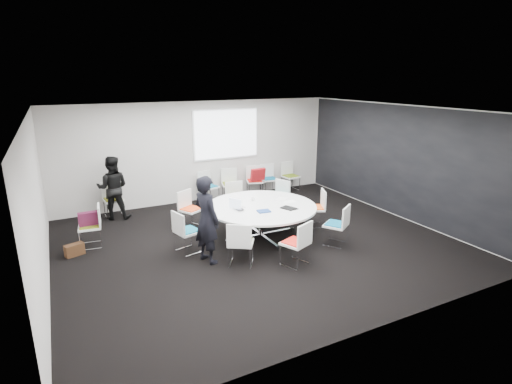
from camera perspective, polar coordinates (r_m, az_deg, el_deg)
name	(u,v)px	position (r m, az deg, el deg)	size (l,w,h in m)	color
room_shell	(260,179)	(8.27, 0.60, 1.88)	(8.08, 7.08, 2.88)	black
conference_table	(261,213)	(8.77, 0.72, -3.01)	(2.42, 2.42, 0.73)	silver
projection_screen	(226,134)	(11.56, -4.25, 8.23)	(1.90, 0.03, 1.35)	white
chair_ring_a	(315,215)	(9.60, 8.36, -3.26)	(0.60, 0.60, 0.88)	silver
chair_ring_b	(278,204)	(10.32, 3.16, -1.71)	(0.59, 0.60, 0.88)	silver
chair_ring_c	(236,206)	(10.13, -2.83, -2.05)	(0.51, 0.50, 0.88)	silver
chair_ring_d	(191,216)	(9.53, -9.24, -3.45)	(0.62, 0.62, 0.88)	silver
chair_ring_e	(188,239)	(8.25, -9.75, -6.67)	(0.55, 0.56, 0.88)	silver
chair_ring_f	(241,251)	(7.61, -2.19, -8.46)	(0.63, 0.63, 0.88)	silver
chair_ring_g	(296,251)	(7.63, 5.69, -8.44)	(0.60, 0.59, 0.88)	silver
chair_ring_h	(336,232)	(8.64, 11.36, -5.68)	(0.63, 0.63, 0.88)	silver
chair_back_a	(209,193)	(11.37, -6.79, -0.10)	(0.57, 0.56, 0.88)	silver
chair_back_b	(230,190)	(11.61, -3.71, 0.32)	(0.56, 0.55, 0.88)	silver
chair_back_c	(255,187)	(11.91, -0.19, 0.77)	(0.57, 0.57, 0.88)	silver
chair_back_d	(269,185)	(12.15, 1.85, 1.07)	(0.51, 0.50, 0.88)	silver
chair_back_e	(290,182)	(12.52, 4.93, 1.48)	(0.49, 0.48, 0.88)	silver
chair_spare_left	(91,234)	(9.07, -22.46, -5.57)	(0.50, 0.51, 0.88)	silver
chair_person_back	(114,206)	(10.77, -19.65, -1.89)	(0.50, 0.49, 0.88)	silver
person_main	(207,220)	(7.59, -7.07, -3.93)	(0.62, 0.41, 1.71)	black
person_back	(113,188)	(10.47, -19.79, 0.56)	(0.77, 0.60, 1.59)	black
laptop	(240,208)	(8.52, -2.27, -2.32)	(0.34, 0.22, 0.03)	#333338
laptop_lid	(235,204)	(8.42, -3.01, -1.70)	(0.30, 0.02, 0.22)	silver
notebook_black	(288,208)	(8.55, 4.65, -2.30)	(0.22, 0.30, 0.02)	black
tablet_folio	(264,211)	(8.33, 1.12, -2.74)	(0.26, 0.20, 0.03)	navy
papers_right	(281,199)	(9.19, 3.63, -1.00)	(0.30, 0.21, 0.00)	silver
papers_front	(289,202)	(9.01, 4.74, -1.39)	(0.30, 0.21, 0.00)	white
cup	(253,199)	(9.04, -0.44, -0.98)	(0.08, 0.08, 0.09)	white
phone	(295,209)	(8.51, 5.65, -2.47)	(0.14, 0.07, 0.01)	black
maroon_bag	(89,219)	(8.95, -22.79, -3.52)	(0.40, 0.14, 0.28)	#511531
brown_bag	(74,250)	(8.81, -24.50, -7.53)	(0.36, 0.16, 0.24)	#3D2413
red_jacket	(258,174)	(11.60, 0.28, 2.52)	(0.44, 0.10, 0.35)	maroon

